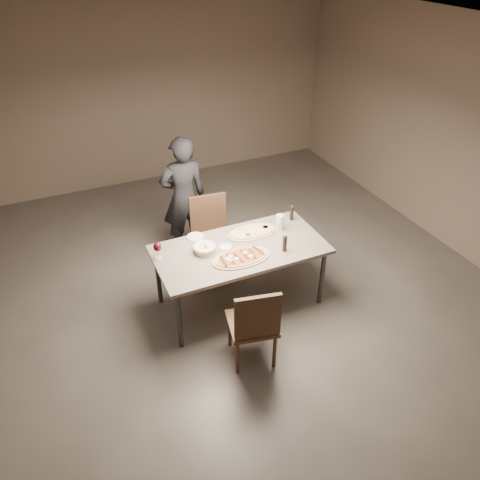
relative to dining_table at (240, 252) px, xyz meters
name	(u,v)px	position (x,y,z in m)	size (l,w,h in m)	color
room	(240,193)	(0.00, 0.00, 0.71)	(7.00, 7.00, 7.00)	#5C554F
dining_table	(240,252)	(0.00, 0.00, 0.00)	(1.80, 0.90, 0.75)	slate
zucchini_pizza	(241,257)	(-0.07, -0.18, 0.07)	(0.62, 0.35, 0.05)	tan
ham_pizza	(252,232)	(0.24, 0.21, 0.07)	(0.57, 0.32, 0.04)	tan
bread_basket	(204,248)	(-0.37, 0.08, 0.11)	(0.23, 0.23, 0.08)	#EDE5C0
oil_dish	(225,247)	(-0.14, 0.07, 0.07)	(0.13, 0.13, 0.02)	white
pepper_mill_left	(292,213)	(0.77, 0.28, 0.15)	(0.05, 0.05, 0.19)	black
pepper_mill_right	(285,243)	(0.40, -0.24, 0.15)	(0.05, 0.05, 0.20)	black
carafe	(280,222)	(0.55, 0.15, 0.15)	(0.09, 0.09, 0.18)	silver
wine_glass	(157,247)	(-0.83, 0.17, 0.19)	(0.08, 0.08, 0.19)	silver
side_plate	(195,237)	(-0.36, 0.38, 0.06)	(0.19, 0.19, 0.01)	white
chair_near	(254,323)	(-0.24, -0.86, -0.17)	(0.52, 0.52, 0.93)	#442C1C
chair_far	(211,231)	(-0.05, 0.72, -0.15)	(0.51, 0.51, 0.97)	#442C1C
diner	(184,197)	(-0.21, 1.23, 0.09)	(0.57, 0.38, 1.57)	black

